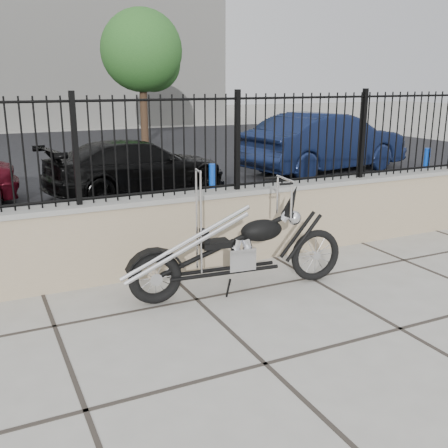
% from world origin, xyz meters
% --- Properties ---
extents(ground_plane, '(90.00, 90.00, 0.00)m').
position_xyz_m(ground_plane, '(0.00, 0.00, 0.00)').
color(ground_plane, '#99968E').
rests_on(ground_plane, ground).
extents(parking_lot, '(30.00, 30.00, 0.00)m').
position_xyz_m(parking_lot, '(0.00, 12.50, 0.00)').
color(parking_lot, black).
rests_on(parking_lot, ground).
extents(retaining_wall, '(14.00, 0.36, 0.96)m').
position_xyz_m(retaining_wall, '(0.00, 2.50, 0.48)').
color(retaining_wall, gray).
rests_on(retaining_wall, ground_plane).
extents(iron_fence, '(14.00, 0.08, 1.20)m').
position_xyz_m(iron_fence, '(0.00, 2.50, 1.56)').
color(iron_fence, black).
rests_on(iron_fence, retaining_wall).
extents(background_building, '(22.00, 6.00, 8.00)m').
position_xyz_m(background_building, '(0.00, 26.50, 4.00)').
color(background_building, beige).
rests_on(background_building, ground_plane).
extents(chopper_motorcycle, '(2.44, 0.65, 1.45)m').
position_xyz_m(chopper_motorcycle, '(0.48, 1.51, 0.72)').
color(chopper_motorcycle, black).
rests_on(chopper_motorcycle, ground_plane).
extents(car_black, '(4.11, 2.22, 1.13)m').
position_xyz_m(car_black, '(1.06, 7.22, 0.57)').
color(car_black, black).
rests_on(car_black, parking_lot).
extents(car_blue, '(4.86, 2.41, 1.53)m').
position_xyz_m(car_blue, '(6.29, 7.76, 0.77)').
color(car_blue, '#0E1836').
rests_on(car_blue, parking_lot).
extents(bollard_b, '(0.15, 0.15, 0.96)m').
position_xyz_m(bollard_b, '(1.60, 4.59, 0.48)').
color(bollard_b, '#0D3CC9').
rests_on(bollard_b, ground_plane).
extents(bollard_c, '(0.15, 0.15, 0.98)m').
position_xyz_m(bollard_c, '(6.38, 4.45, 0.49)').
color(bollard_c, blue).
rests_on(bollard_c, ground_plane).
extents(tree_right, '(2.98, 2.98, 5.04)m').
position_xyz_m(tree_right, '(3.98, 16.05, 3.53)').
color(tree_right, '#382619').
rests_on(tree_right, ground_plane).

